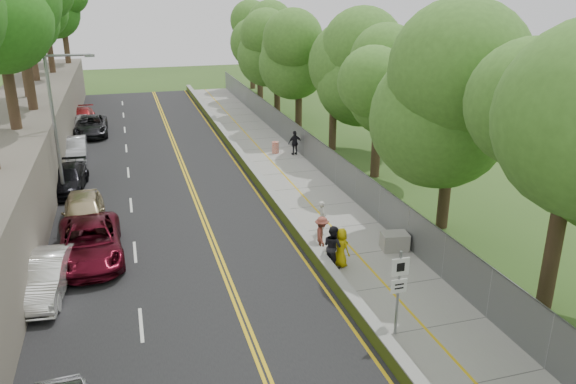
# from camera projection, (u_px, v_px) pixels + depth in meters

# --- Properties ---
(ground) EXTENTS (140.00, 140.00, 0.00)m
(ground) POSITION_uv_depth(u_px,v_px,m) (334.00, 296.00, 21.48)
(ground) COLOR #33511E
(ground) RESTS_ON ground
(road) EXTENTS (11.20, 66.00, 0.04)m
(road) POSITION_uv_depth(u_px,v_px,m) (161.00, 185.00, 33.57)
(road) COLOR black
(road) RESTS_ON ground
(sidewalk) EXTENTS (4.20, 66.00, 0.05)m
(sidewalk) POSITION_uv_depth(u_px,v_px,m) (288.00, 173.00, 35.67)
(sidewalk) COLOR gray
(sidewalk) RESTS_ON ground
(jersey_barrier) EXTENTS (0.42, 66.00, 0.60)m
(jersey_barrier) POSITION_uv_depth(u_px,v_px,m) (253.00, 172.00, 34.97)
(jersey_barrier) COLOR #94C41B
(jersey_barrier) RESTS_ON ground
(rock_embankment) EXTENTS (5.00, 66.00, 4.00)m
(rock_embankment) POSITION_uv_depth(u_px,v_px,m) (7.00, 165.00, 30.74)
(rock_embankment) COLOR #595147
(rock_embankment) RESTS_ON ground
(chainlink_fence) EXTENTS (0.04, 66.00, 2.00)m
(chainlink_fence) POSITION_uv_depth(u_px,v_px,m) (319.00, 156.00, 35.90)
(chainlink_fence) COLOR slate
(chainlink_fence) RESTS_ON ground
(trees_fenceside) EXTENTS (7.00, 66.00, 14.00)m
(trees_fenceside) POSITION_uv_depth(u_px,v_px,m) (357.00, 59.00, 34.48)
(trees_fenceside) COLOR #4F892E
(trees_fenceside) RESTS_ON ground
(streetlight) EXTENTS (2.52, 0.22, 8.00)m
(streetlight) POSITION_uv_depth(u_px,v_px,m) (58.00, 118.00, 29.75)
(streetlight) COLOR gray
(streetlight) RESTS_ON ground
(signpost) EXTENTS (0.62, 0.09, 3.10)m
(signpost) POSITION_uv_depth(u_px,v_px,m) (399.00, 284.00, 18.37)
(signpost) COLOR gray
(signpost) RESTS_ON sidewalk
(construction_barrel) EXTENTS (0.50, 0.50, 0.81)m
(construction_barrel) POSITION_uv_depth(u_px,v_px,m) (275.00, 147.00, 39.86)
(construction_barrel) COLOR red
(construction_barrel) RESTS_ON sidewalk
(concrete_block) EXTENTS (1.28, 1.04, 0.77)m
(concrete_block) POSITION_uv_depth(u_px,v_px,m) (395.00, 241.00, 25.10)
(concrete_block) COLOR gray
(concrete_block) RESTS_ON sidewalk
(car_1) EXTENTS (2.04, 4.70, 1.51)m
(car_1) POSITION_uv_depth(u_px,v_px,m) (43.00, 277.00, 21.22)
(car_1) COLOR white
(car_1) RESTS_ON road
(car_2) EXTENTS (2.87, 5.81, 1.59)m
(car_2) POSITION_uv_depth(u_px,v_px,m) (90.00, 242.00, 24.06)
(car_2) COLOR #4C0815
(car_2) RESTS_ON road
(car_3) EXTENTS (2.36, 4.99, 1.41)m
(car_3) POSITION_uv_depth(u_px,v_px,m) (67.00, 179.00, 32.35)
(car_3) COLOR black
(car_3) RESTS_ON road
(car_4) EXTENTS (2.10, 4.89, 1.65)m
(car_4) POSITION_uv_depth(u_px,v_px,m) (84.00, 212.00, 27.26)
(car_4) COLOR tan
(car_4) RESTS_ON road
(car_5) EXTENTS (1.73, 4.62, 1.51)m
(car_5) POSITION_uv_depth(u_px,v_px,m) (74.00, 149.00, 38.19)
(car_5) COLOR #A6A8AD
(car_5) RESTS_ON road
(car_6) EXTENTS (2.55, 5.44, 1.50)m
(car_6) POSITION_uv_depth(u_px,v_px,m) (91.00, 126.00, 44.72)
(car_6) COLOR black
(car_6) RESTS_ON road
(car_7) EXTENTS (2.05, 4.68, 1.34)m
(car_7) POSITION_uv_depth(u_px,v_px,m) (82.00, 117.00, 48.33)
(car_7) COLOR maroon
(car_7) RESTS_ON road
(car_8) EXTENTS (1.72, 4.00, 1.34)m
(car_8) POSITION_uv_depth(u_px,v_px,m) (83.00, 123.00, 45.93)
(car_8) COLOR silver
(car_8) RESTS_ON road
(painter_0) EXTENTS (0.83, 0.98, 1.69)m
(painter_0) POSITION_uv_depth(u_px,v_px,m) (341.00, 247.00, 23.44)
(painter_0) COLOR #C0A70B
(painter_0) RESTS_ON sidewalk
(painter_1) EXTENTS (0.42, 0.62, 1.65)m
(painter_1) POSITION_uv_depth(u_px,v_px,m) (322.00, 218.00, 26.55)
(painter_1) COLOR beige
(painter_1) RESTS_ON sidewalk
(painter_2) EXTENTS (0.98, 1.09, 1.83)m
(painter_2) POSITION_uv_depth(u_px,v_px,m) (333.00, 246.00, 23.37)
(painter_2) COLOR black
(painter_2) RESTS_ON sidewalk
(painter_3) EXTENTS (0.90, 1.22, 1.69)m
(painter_3) POSITION_uv_depth(u_px,v_px,m) (322.00, 235.00, 24.62)
(painter_3) COLOR brown
(painter_3) RESTS_ON sidewalk
(person_far) EXTENTS (1.05, 0.56, 1.71)m
(person_far) POSITION_uv_depth(u_px,v_px,m) (295.00, 143.00, 39.30)
(person_far) COLOR black
(person_far) RESTS_ON sidewalk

